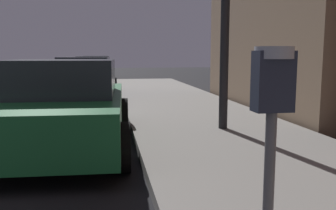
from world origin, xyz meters
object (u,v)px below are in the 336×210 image
object	(u,v)px
car_green	(62,106)
car_white	(96,67)
car_silver	(93,70)
parking_meter	(272,115)
car_blue	(86,79)

from	to	relation	value
car_green	car_white	bearing A→B (deg)	90.00
car_silver	car_white	xyz separation A→B (m)	(-0.00, 6.15, 0.00)
car_green	car_white	distance (m)	19.14
parking_meter	car_blue	xyz separation A→B (m)	(-1.53, 10.83, -0.50)
car_blue	car_silver	world-z (taller)	same
car_silver	car_white	world-z (taller)	same
car_blue	car_silver	xyz separation A→B (m)	(0.00, 6.36, 0.01)
parking_meter	car_green	size ratio (longest dim) A/B	0.33
parking_meter	car_blue	size ratio (longest dim) A/B	0.33
car_blue	car_white	distance (m)	12.51
car_silver	car_white	bearing A→B (deg)	90.02
car_green	car_white	xyz separation A→B (m)	(0.00, 19.14, 0.02)
parking_meter	car_white	bearing A→B (deg)	93.74
car_green	car_silver	bearing A→B (deg)	89.99
car_blue	car_silver	distance (m)	6.36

